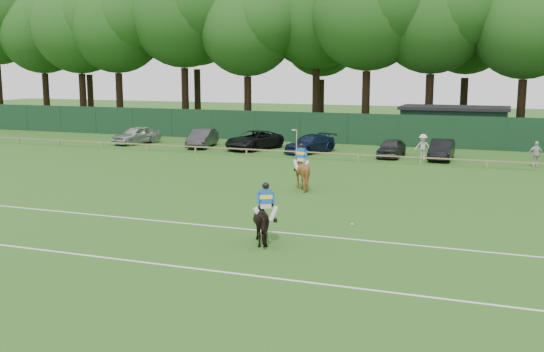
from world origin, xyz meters
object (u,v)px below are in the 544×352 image
at_px(utility_shed, 454,125).
at_px(sedan_silver, 136,135).
at_px(horse_dark, 266,221).
at_px(polo_ball, 352,224).
at_px(spectator_mid, 536,154).
at_px(suv_black, 254,140).
at_px(horse_chestnut, 301,172).
at_px(sedan_navy, 310,144).
at_px(sedan_grey, 202,138).
at_px(spectator_left, 423,147).
at_px(hatch_grey, 391,148).
at_px(estate_black, 442,150).

bearing_deg(utility_shed, sedan_silver, -160.08).
height_order(horse_dark, polo_ball, horse_dark).
relative_size(spectator_mid, utility_shed, 0.19).
bearing_deg(polo_ball, utility_shed, 87.22).
bearing_deg(suv_black, polo_ball, -42.04).
height_order(horse_chestnut, sedan_navy, horse_chestnut).
xyz_separation_m(sedan_silver, sedan_grey, (5.98, -0.13, -0.01)).
distance_m(sedan_silver, spectator_mid, 29.85).
bearing_deg(spectator_mid, spectator_left, 155.23).
relative_size(sedan_navy, spectator_left, 2.67).
bearing_deg(sedan_silver, hatch_grey, 15.45).
height_order(estate_black, polo_ball, estate_black).
bearing_deg(spectator_mid, utility_shed, 102.95).
relative_size(horse_chestnut, sedan_grey, 0.43).
xyz_separation_m(horse_dark, sedan_silver, (-20.34, 23.82, -0.08)).
distance_m(suv_black, polo_ball, 23.83).
xyz_separation_m(suv_black, sedan_navy, (4.50, -0.34, -0.05)).
height_order(hatch_grey, utility_shed, utility_shed).
relative_size(horse_dark, suv_black, 0.38).
relative_size(suv_black, spectator_left, 2.99).
bearing_deg(utility_shed, estate_black, -90.01).
distance_m(sedan_grey, sedan_navy, 8.74).
bearing_deg(spectator_mid, sedan_grey, 160.10).
height_order(horse_dark, suv_black, horse_dark).
xyz_separation_m(suv_black, polo_ball, (12.38, -20.35, -0.65)).
bearing_deg(spectator_left, horse_dark, -97.59).
height_order(horse_chestnut, estate_black, horse_chestnut).
relative_size(horse_dark, sedan_grey, 0.44).
bearing_deg(spectator_mid, suv_black, 158.68).
bearing_deg(spectator_left, sedan_silver, 176.71).
xyz_separation_m(horse_dark, sedan_grey, (-14.36, 23.70, -0.10)).
distance_m(horse_chestnut, utility_shed, 23.26).
bearing_deg(horse_dark, estate_black, -129.08).
bearing_deg(hatch_grey, suv_black, 178.95).
bearing_deg(hatch_grey, sedan_silver, -179.23).
distance_m(spectator_mid, utility_shed, 12.01).
height_order(sedan_silver, estate_black, sedan_silver).
bearing_deg(suv_black, sedan_silver, -162.98).
relative_size(horse_dark, spectator_left, 1.12).
xyz_separation_m(spectator_left, spectator_mid, (7.00, -1.09, -0.04)).
height_order(spectator_left, polo_ball, spectator_left).
bearing_deg(suv_black, spectator_mid, 11.22).
xyz_separation_m(horse_dark, suv_black, (-10.12, 23.89, -0.10)).
xyz_separation_m(horse_chestnut, sedan_silver, (-18.44, 13.86, -0.20)).
bearing_deg(sedan_silver, utility_shed, 36.86).
relative_size(estate_black, utility_shed, 0.49).
bearing_deg(hatch_grey, polo_ball, -82.11).
bearing_deg(spectator_left, estate_black, 5.93).
relative_size(hatch_grey, utility_shed, 0.45).
height_order(horse_chestnut, utility_shed, utility_shed).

